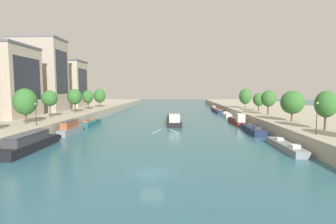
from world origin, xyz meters
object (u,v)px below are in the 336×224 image
moored_boat_right_midway (218,111)px  tree_right_distant (326,104)px  tree_right_by_lamp (292,102)px  tree_right_second (245,96)px  tree_left_midway (25,102)px  moored_boat_right_lone (285,146)px  tree_right_end_of_row (268,99)px  tree_left_third (75,97)px  moored_boat_left_end (31,143)px  lamppost_right_bank (317,117)px  tree_left_end_of_row (100,96)px  tree_right_past_mid (259,100)px  moored_boat_left_near (71,128)px  moored_boat_right_downstream (252,129)px  barge_midriver (174,120)px  lamppost_left_bank (36,113)px  moored_boat_right_gap_after (227,115)px  tree_left_nearest (88,97)px  moored_boat_right_second (237,120)px  moored_boat_right_end (214,108)px  moored_boat_left_lone (90,123)px  tree_left_past_mid (50,98)px

moored_boat_right_midway → tree_right_distant: (7.86, -58.84, 6.22)m
tree_right_by_lamp → tree_right_second: bearing=89.8°
tree_left_midway → tree_right_distant: bearing=-6.1°
moored_boat_right_lone → tree_right_end_of_row: 29.46m
tree_left_third → tree_right_by_lamp: tree_left_third is taller
moored_boat_left_end → lamppost_right_bank: bearing=1.5°
moored_boat_left_end → tree_right_distant: tree_right_distant is taller
tree_left_end_of_row → tree_right_past_mid: size_ratio=1.22×
moored_boat_right_lone → tree_right_by_lamp: bearing=63.1°
moored_boat_left_near → tree_left_third: 21.67m
moored_boat_right_downstream → lamppost_right_bank: 17.38m
barge_midriver → moored_boat_left_near: (-21.22, -17.04, 0.27)m
lamppost_left_bank → moored_boat_left_end: bearing=-65.1°
tree_left_third → moored_boat_right_gap_after: bearing=16.2°
tree_left_third → moored_boat_right_lone: bearing=-34.7°
moored_boat_left_near → moored_boat_right_downstream: bearing=4.3°
moored_boat_right_gap_after → lamppost_right_bank: size_ratio=2.31×
tree_left_nearest → tree_right_distant: bearing=-36.7°
tree_left_midway → tree_right_by_lamp: 53.59m
moored_boat_right_second → lamppost_left_bank: 47.84m
tree_right_past_mid → tree_left_third: bearing=-173.3°
moored_boat_right_end → tree_right_end_of_row: tree_right_end_of_row is taller
tree_right_past_mid → tree_right_second: 12.62m
tree_left_end_of_row → tree_right_past_mid: (53.83, -15.94, -0.64)m
moored_boat_right_downstream → tree_right_past_mid: (8.59, 23.09, 5.43)m
barge_midriver → tree_right_distant: size_ratio=3.23×
moored_boat_right_lone → tree_right_distant: (7.52, 2.93, 6.27)m
moored_boat_right_second → tree_left_midway: size_ratio=2.02×
moored_boat_right_second → moored_boat_right_midway: size_ratio=0.91×
lamppost_left_bank → tree_right_past_mid: bearing=31.7°
lamppost_right_bank → moored_boat_left_lone: bearing=149.6°
tree_left_end_of_row → tree_right_second: size_ratio=0.98×
moored_boat_left_end → moored_boat_left_near: bearing=90.4°
moored_boat_right_midway → tree_right_distant: size_ratio=2.34×
moored_boat_right_gap_after → tree_right_end_of_row: tree_right_end_of_row is taller
tree_left_end_of_row → tree_right_distant: 73.91m
moored_boat_left_lone → tree_left_third: 12.29m
tree_left_nearest → tree_right_second: tree_right_second is taller
moored_boat_right_gap_after → tree_left_midway: tree_left_midway is taller
moored_boat_right_second → tree_left_end_of_row: bearing=150.6°
tree_right_by_lamp → tree_left_third: bearing=161.7°
moored_boat_right_downstream → moored_boat_right_second: 13.60m
tree_left_third → tree_right_past_mid: tree_left_third is taller
moored_boat_left_end → lamppost_right_bank: size_ratio=2.88×
moored_boat_right_downstream → tree_left_midway: size_ratio=1.94×
tree_right_end_of_row → tree_right_distant: bearing=-89.3°
moored_boat_right_downstream → tree_left_past_mid: bearing=175.0°
moored_boat_left_lone → tree_left_third: size_ratio=1.68×
tree_left_end_of_row → tree_right_by_lamp: bearing=-36.9°
barge_midriver → lamppost_left_bank: bearing=-138.2°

